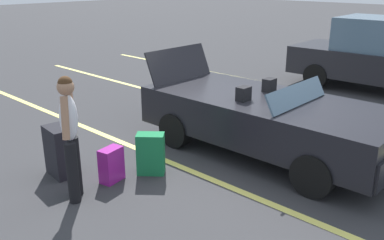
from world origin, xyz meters
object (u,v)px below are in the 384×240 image
(convertible_car, at_px, (277,121))
(suitcase_small_carryon, at_px, (111,165))
(traveler_person, at_px, (70,132))
(suitcase_medium_bright, at_px, (151,154))
(suitcase_large_black, at_px, (60,152))
(parked_sedan_near, at_px, (384,56))

(convertible_car, height_order, suitcase_small_carryon, convertible_car)
(traveler_person, bearing_deg, convertible_car, 19.74)
(suitcase_medium_bright, bearing_deg, suitcase_large_black, 94.78)
(suitcase_large_black, distance_m, suitcase_small_carryon, 0.82)
(suitcase_small_carryon, bearing_deg, convertible_car, 51.68)
(suitcase_large_black, relative_size, parked_sedan_near, 0.16)
(suitcase_medium_bright, relative_size, parked_sedan_near, 0.14)
(convertible_car, xyz_separation_m, suitcase_small_carryon, (-1.22, -2.36, -0.34))
(suitcase_large_black, bearing_deg, convertible_car, -28.31)
(parked_sedan_near, bearing_deg, suitcase_small_carryon, -99.11)
(convertible_car, height_order, suitcase_large_black, convertible_car)
(parked_sedan_near, bearing_deg, traveler_person, -98.25)
(suitcase_large_black, xyz_separation_m, suitcase_medium_bright, (0.93, 0.94, -0.06))
(convertible_car, bearing_deg, parked_sedan_near, 91.99)
(suitcase_medium_bright, xyz_separation_m, parked_sedan_near, (0.75, 7.13, 0.58))
(traveler_person, bearing_deg, suitcase_medium_bright, 32.88)
(convertible_car, distance_m, suitcase_large_black, 3.36)
(convertible_car, xyz_separation_m, traveler_person, (-1.17, -2.98, 0.34))
(convertible_car, distance_m, suitcase_small_carryon, 2.67)
(suitcase_medium_bright, xyz_separation_m, traveler_person, (-0.17, -1.17, 0.62))
(suitcase_small_carryon, xyz_separation_m, parked_sedan_near, (0.97, 7.69, 0.64))
(suitcase_small_carryon, bearing_deg, suitcase_large_black, -162.36)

